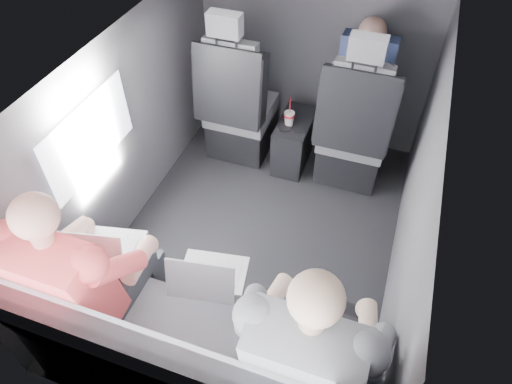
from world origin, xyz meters
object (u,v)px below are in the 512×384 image
(laptop_white, at_px, (106,248))
(laptop_black, at_px, (326,326))
(passenger_rear_left, at_px, (87,275))
(passenger_front_right, at_px, (364,76))
(laptop_silver, at_px, (209,275))
(front_seat_left, at_px, (238,112))
(passenger_rear_right, at_px, (310,347))
(front_seat_right, at_px, (353,136))
(soda_cup, at_px, (289,118))
(rear_bench, at_px, (186,360))
(center_console, at_px, (294,141))

(laptop_white, relative_size, laptop_black, 0.99)
(passenger_rear_left, relative_size, passenger_front_right, 1.73)
(laptop_white, distance_m, laptop_black, 1.17)
(passenger_rear_left, bearing_deg, laptop_black, 6.69)
(laptop_silver, relative_size, passenger_front_right, 0.48)
(front_seat_left, relative_size, laptop_silver, 3.51)
(passenger_rear_left, xyz_separation_m, passenger_rear_right, (1.11, -0.00, 0.01))
(front_seat_right, height_order, passenger_rear_left, passenger_rear_left)
(soda_cup, height_order, passenger_rear_right, passenger_rear_right)
(front_seat_right, distance_m, passenger_rear_left, 2.07)
(laptop_white, bearing_deg, rear_bench, -26.77)
(passenger_rear_left, distance_m, passenger_rear_right, 1.11)
(laptop_white, height_order, laptop_silver, same)
(rear_bench, relative_size, soda_cup, 6.61)
(rear_bench, distance_m, laptop_silver, 0.44)
(front_seat_right, xyz_separation_m, center_console, (-0.45, 0.04, -0.20))
(soda_cup, xyz_separation_m, laptop_silver, (0.05, -1.58, 0.17))
(soda_cup, distance_m, passenger_front_right, 0.61)
(passenger_rear_right, distance_m, passenger_front_right, 2.07)
(front_seat_right, relative_size, laptop_black, 3.52)
(soda_cup, bearing_deg, rear_bench, -88.97)
(laptop_silver, distance_m, passenger_rear_right, 0.60)
(soda_cup, relative_size, passenger_front_right, 0.32)
(front_seat_right, height_order, laptop_silver, front_seat_right)
(front_seat_left, distance_m, soda_cup, 0.42)
(center_console, bearing_deg, laptop_white, -108.17)
(center_console, bearing_deg, laptop_black, -70.13)
(passenger_rear_right, bearing_deg, laptop_white, 170.81)
(laptop_black, xyz_separation_m, passenger_rear_right, (-0.04, -0.14, 0.02))
(rear_bench, xyz_separation_m, laptop_silver, (0.02, 0.30, 0.32))
(passenger_front_right, bearing_deg, center_console, -152.85)
(center_console, bearing_deg, passenger_rear_right, -72.67)
(soda_cup, xyz_separation_m, passenger_rear_right, (0.61, -1.78, 0.20))
(front_seat_right, xyz_separation_m, passenger_rear_right, (0.13, -1.81, 0.26))
(laptop_white, bearing_deg, laptop_silver, 2.47)
(laptop_white, distance_m, laptop_silver, 0.57)
(center_console, relative_size, laptop_white, 1.35)
(rear_bench, height_order, passenger_rear_left, passenger_rear_left)
(soda_cup, distance_m, laptop_silver, 1.59)
(center_console, relative_size, passenger_rear_right, 0.37)
(laptop_white, bearing_deg, front_seat_right, 58.49)
(front_seat_left, distance_m, laptop_black, 2.00)
(front_seat_right, distance_m, center_console, 0.49)
(rear_bench, xyz_separation_m, passenger_rear_left, (-0.53, 0.09, 0.34))
(laptop_silver, xyz_separation_m, laptop_black, (0.60, -0.07, 0.00))
(rear_bench, relative_size, laptop_white, 4.51)
(laptop_white, xyz_separation_m, passenger_front_right, (0.97, 1.88, 0.11))
(passenger_rear_right, relative_size, passenger_front_right, 1.75)
(soda_cup, distance_m, passenger_rear_right, 1.90)
(rear_bench, bearing_deg, center_console, 90.00)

